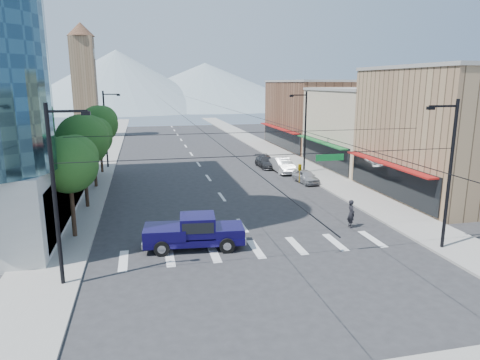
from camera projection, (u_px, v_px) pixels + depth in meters
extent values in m
plane|color=#28282B|center=(266.00, 259.00, 24.58)|extent=(160.00, 160.00, 0.00)
cube|color=gray|center=(104.00, 154.00, 60.00)|extent=(4.00, 120.00, 0.15)
cube|color=gray|center=(268.00, 149.00, 65.19)|extent=(4.00, 120.00, 0.15)
cube|color=#8C6B4C|center=(456.00, 134.00, 37.19)|extent=(12.00, 14.00, 11.00)
cube|color=tan|center=(372.00, 129.00, 50.73)|extent=(12.00, 14.00, 9.00)
cube|color=brown|center=(319.00, 115.00, 65.83)|extent=(12.00, 18.00, 10.00)
cube|color=#8C6B4C|center=(85.00, 88.00, 77.96)|extent=(4.00, 4.00, 18.00)
cone|color=brown|center=(80.00, 29.00, 75.70)|extent=(4.80, 4.80, 2.40)
cone|color=gray|center=(117.00, 80.00, 161.52)|extent=(80.00, 80.00, 22.00)
cone|color=gray|center=(205.00, 85.00, 179.04)|extent=(90.00, 90.00, 18.00)
cylinder|color=black|center=(72.00, 204.00, 27.36)|extent=(0.28, 0.28, 4.55)
sphere|color=#1B4C19|center=(69.00, 164.00, 26.78)|extent=(3.64, 3.64, 3.64)
sphere|color=#1B4C19|center=(76.00, 157.00, 27.06)|extent=(2.86, 2.86, 2.86)
cylinder|color=black|center=(85.00, 177.00, 33.95)|extent=(0.28, 0.28, 5.11)
sphere|color=#1B4C19|center=(82.00, 141.00, 33.30)|extent=(4.09, 4.09, 4.09)
sphere|color=#1B4C19|center=(88.00, 135.00, 33.59)|extent=(3.21, 3.21, 3.21)
cylinder|color=black|center=(95.00, 165.00, 40.67)|extent=(0.28, 0.28, 4.55)
sphere|color=#1B4C19|center=(93.00, 137.00, 40.09)|extent=(3.64, 3.64, 3.64)
sphere|color=#1B4C19|center=(97.00, 133.00, 40.37)|extent=(2.86, 2.86, 2.86)
cylinder|color=black|center=(101.00, 151.00, 47.26)|extent=(0.28, 0.28, 5.11)
sphere|color=#1B4C19|center=(99.00, 124.00, 46.61)|extent=(4.09, 4.09, 4.09)
sphere|color=#1B4C19|center=(103.00, 120.00, 46.90)|extent=(3.21, 3.21, 3.21)
cylinder|color=black|center=(55.00, 199.00, 20.29)|extent=(0.20, 0.20, 9.00)
cylinder|color=black|center=(449.00, 177.00, 24.97)|extent=(0.20, 0.20, 9.00)
cylinder|color=black|center=(273.00, 155.00, 22.25)|extent=(21.60, 0.04, 0.04)
imported|color=gold|center=(300.00, 173.00, 22.81)|extent=(0.16, 0.20, 1.00)
cube|color=#0C6626|center=(330.00, 157.00, 23.00)|extent=(1.60, 0.06, 0.35)
cylinder|color=black|center=(106.00, 130.00, 49.77)|extent=(0.20, 0.20, 9.00)
cube|color=black|center=(111.00, 94.00, 49.05)|extent=(1.80, 0.12, 0.12)
cube|color=black|center=(118.00, 95.00, 49.25)|extent=(0.40, 0.25, 0.18)
cylinder|color=black|center=(305.00, 133.00, 46.83)|extent=(0.20, 0.20, 9.00)
cube|color=black|center=(299.00, 95.00, 45.73)|extent=(1.80, 0.12, 0.12)
cube|color=black|center=(291.00, 96.00, 45.58)|extent=(0.40, 0.25, 0.18)
cube|color=#0D083E|center=(194.00, 239.00, 26.06)|extent=(6.19, 2.76, 0.38)
cube|color=#0D083E|center=(229.00, 230.00, 26.22)|extent=(1.94, 2.24, 0.60)
cube|color=#0D083E|center=(198.00, 225.00, 25.89)|extent=(2.26, 2.21, 1.20)
cube|color=black|center=(197.00, 223.00, 25.87)|extent=(2.05, 2.22, 0.65)
cube|color=#0D083E|center=(165.00, 232.00, 25.74)|extent=(2.71, 2.42, 0.71)
cube|color=silver|center=(243.00, 236.00, 26.43)|extent=(0.33, 2.08, 0.38)
cube|color=silver|center=(144.00, 241.00, 25.69)|extent=(0.33, 2.08, 0.33)
cylinder|color=black|center=(227.00, 246.00, 25.32)|extent=(0.94, 0.42, 0.92)
cylinder|color=black|center=(224.00, 234.00, 27.33)|extent=(0.94, 0.42, 0.92)
cylinder|color=black|center=(162.00, 249.00, 24.85)|extent=(0.94, 0.42, 0.92)
cylinder|color=black|center=(163.00, 236.00, 26.86)|extent=(0.94, 0.42, 0.92)
imported|color=black|center=(351.00, 214.00, 29.74)|extent=(0.51, 0.75, 1.98)
imported|color=#9F9FA4|center=(306.00, 177.00, 43.04)|extent=(1.93, 4.01, 1.32)
imported|color=silver|center=(282.00, 165.00, 48.17)|extent=(1.78, 4.96, 1.63)
imported|color=#2C2C2E|center=(266.00, 162.00, 50.98)|extent=(1.90, 4.61, 1.33)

